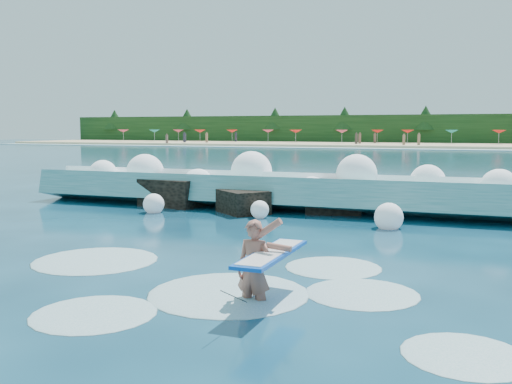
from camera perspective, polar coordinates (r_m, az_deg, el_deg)
ground at (r=13.13m, az=-9.35°, el=-5.86°), size 200.00×200.00×0.00m
beach at (r=89.31m, az=17.03°, el=4.48°), size 140.00×20.00×0.40m
wet_band at (r=78.36m, az=16.42°, el=4.15°), size 140.00×5.00×0.08m
treeline at (r=99.25m, az=17.50°, el=5.96°), size 140.00×4.00×5.00m
breaking_wave at (r=19.86m, az=1.95°, el=-0.03°), size 18.06×2.81×1.56m
rock_cluster at (r=19.50m, az=-1.44°, el=-0.60°), size 7.90×3.10×1.24m
surfer_with_board at (r=9.10m, az=0.20°, el=-7.44°), size 0.84×2.80×1.60m
wave_spray at (r=19.79m, az=0.99°, el=1.27°), size 14.98×4.41×2.04m
surf_foam at (r=10.34m, az=-4.57°, el=-9.16°), size 9.45×6.02×0.14m
beach_umbrellas at (r=91.29m, az=16.96°, el=5.81°), size 110.04×6.46×0.50m
beachgoers at (r=85.30m, az=14.51°, el=5.07°), size 104.45×13.49×1.92m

